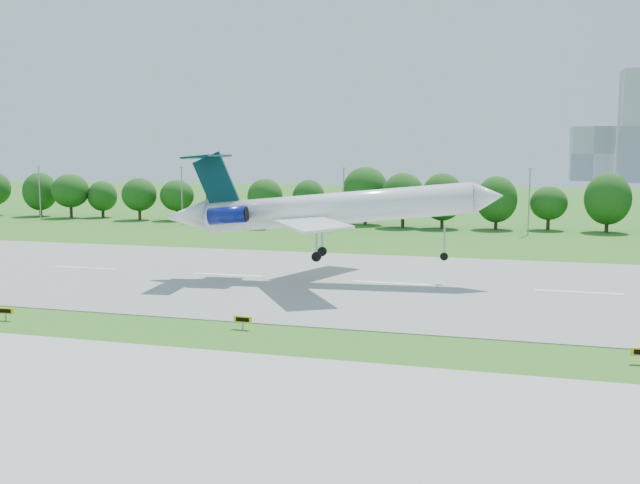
{
  "coord_description": "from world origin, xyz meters",
  "views": [
    {
      "loc": [
        14.18,
        -53.59,
        14.28
      ],
      "look_at": [
        -6.41,
        18.0,
        5.35
      ],
      "focal_mm": 40.0,
      "sensor_mm": 36.0,
      "label": 1
    }
  ],
  "objects_px": {
    "service_vehicle_a": "(300,224)",
    "service_vehicle_b": "(258,227)",
    "taxi_sign_left": "(5,311)",
    "airliner": "(320,208)"
  },
  "relations": [
    {
      "from": "service_vehicle_a",
      "to": "service_vehicle_b",
      "type": "relative_size",
      "value": 1.16
    },
    {
      "from": "taxi_sign_left",
      "to": "service_vehicle_a",
      "type": "height_order",
      "value": "service_vehicle_a"
    },
    {
      "from": "airliner",
      "to": "service_vehicle_a",
      "type": "height_order",
      "value": "airliner"
    },
    {
      "from": "airliner",
      "to": "service_vehicle_a",
      "type": "distance_m",
      "value": 64.1
    },
    {
      "from": "service_vehicle_a",
      "to": "service_vehicle_b",
      "type": "bearing_deg",
      "value": 146.03
    },
    {
      "from": "taxi_sign_left",
      "to": "service_vehicle_b",
      "type": "distance_m",
      "value": 78.79
    },
    {
      "from": "taxi_sign_left",
      "to": "service_vehicle_b",
      "type": "height_order",
      "value": "taxi_sign_left"
    },
    {
      "from": "airliner",
      "to": "service_vehicle_b",
      "type": "relative_size",
      "value": 11.92
    },
    {
      "from": "airliner",
      "to": "taxi_sign_left",
      "type": "distance_m",
      "value": 35.09
    },
    {
      "from": "airliner",
      "to": "service_vehicle_a",
      "type": "xyz_separation_m",
      "value": [
        -21.61,
        59.84,
        -7.8
      ]
    }
  ]
}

